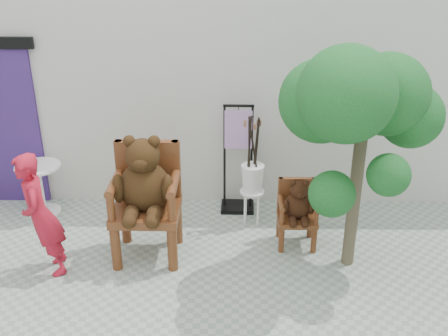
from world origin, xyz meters
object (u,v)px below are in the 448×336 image
chair_big (145,188)px  person (41,216)px  chair_small (298,207)px  display_stand (238,171)px  stool_bucket (252,178)px  tree (359,101)px  cafe_table (40,184)px

chair_big → person: chair_big is taller
chair_small → display_stand: 1.12m
chair_small → person: size_ratio=0.61×
chair_big → stool_bucket: size_ratio=1.05×
tree → chair_small: bearing=141.6°
cafe_table → stool_bucket: (2.84, -0.18, 0.20)m
chair_big → stool_bucket: bearing=32.2°
chair_big → stool_bucket: (1.25, 0.79, -0.24)m
chair_small → person: (-2.87, -0.64, 0.21)m
cafe_table → display_stand: 2.66m
chair_big → tree: bearing=-3.6°
display_stand → tree: (1.22, -1.26, 1.38)m
person → display_stand: (2.15, 1.50, -0.14)m
stool_bucket → tree: tree is taller
chair_small → tree: (0.50, -0.40, 1.45)m
cafe_table → stool_bucket: bearing=-3.7°
display_stand → tree: tree is taller
chair_small → stool_bucket: (-0.53, 0.53, 0.13)m
chair_big → chair_small: 1.83m
person → stool_bucket: size_ratio=0.99×
chair_big → display_stand: (1.06, 1.12, -0.29)m
person → display_stand: 2.63m
cafe_table → display_stand: bearing=3.2°
stool_bucket → tree: size_ratio=0.56×
cafe_table → display_stand: (2.66, 0.15, 0.14)m
cafe_table → tree: tree is taller
chair_small → chair_big: bearing=-171.9°
chair_small → tree: size_ratio=0.34×
tree → chair_big: bearing=176.4°
chair_small → display_stand: bearing=129.7°
chair_big → display_stand: 1.57m
stool_bucket → person: bearing=-153.4°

